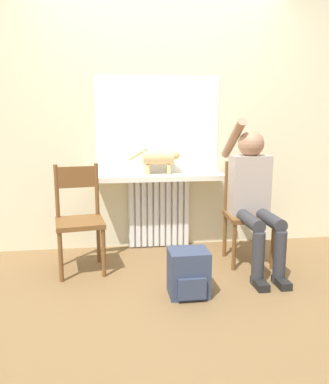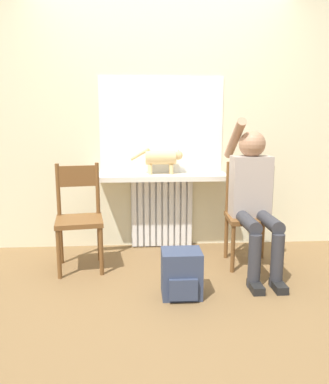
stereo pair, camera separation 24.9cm
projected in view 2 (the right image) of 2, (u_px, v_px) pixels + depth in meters
ground_plane at (171, 296)px, 2.79m from camera, size 12.00×12.00×0.00m
wall_with_window at (161, 114)px, 3.74m from camera, size 7.00×0.06×2.70m
radiator at (162, 212)px, 3.85m from camera, size 0.63×0.08×0.72m
windowsill at (162, 177)px, 3.67m from camera, size 1.28×0.30×0.05m
window_glass at (161, 126)px, 3.72m from camera, size 1.23×0.01×0.95m
chair_left at (79, 216)px, 3.27m from camera, size 0.45×0.45×0.92m
chair_right at (249, 213)px, 3.36m from camera, size 0.42×0.42×0.92m
person at (254, 193)px, 3.20m from camera, size 0.36×1.04×1.32m
cat at (162, 158)px, 3.68m from camera, size 0.52×0.14×0.27m
backpack at (181, 274)px, 2.77m from camera, size 0.29×0.27×0.35m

